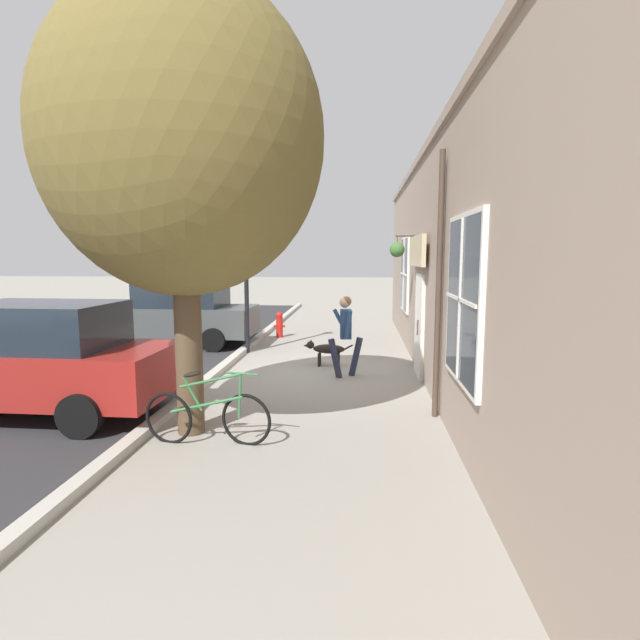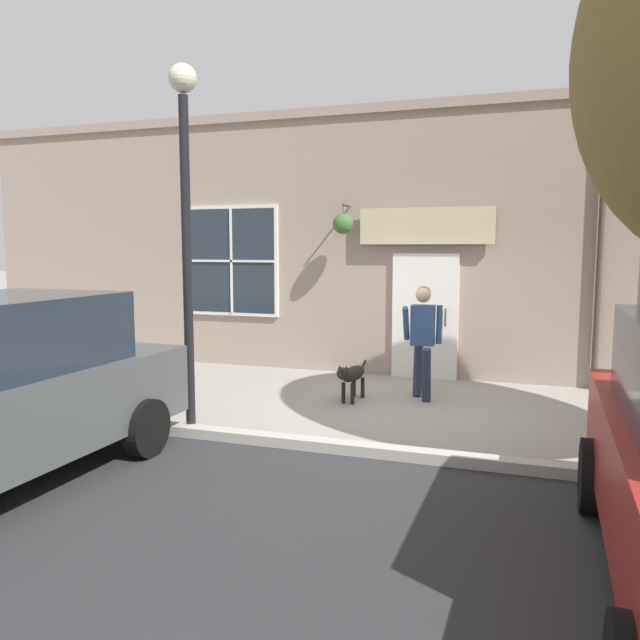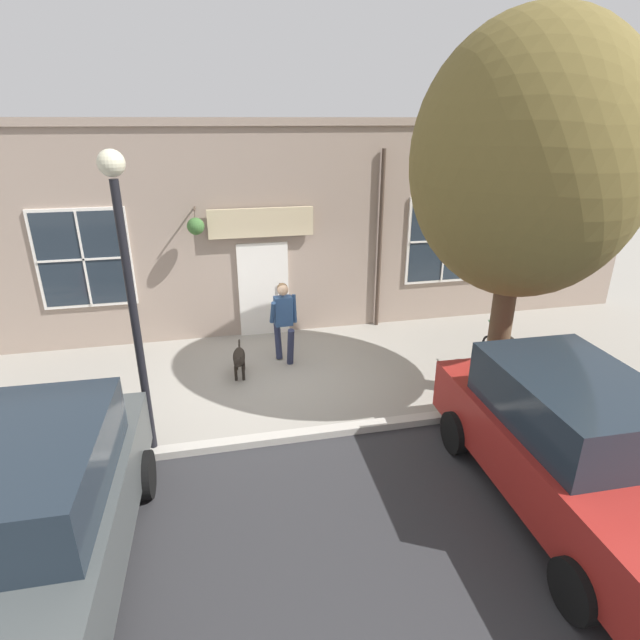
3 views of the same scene
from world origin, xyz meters
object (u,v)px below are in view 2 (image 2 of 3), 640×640
object	(u,v)px
pedestrian_walking	(423,332)
fire_hydrant	(51,379)
street_lamp	(185,192)
dog_on_leash	(352,375)

from	to	relation	value
pedestrian_walking	fire_hydrant	size ratio (longest dim) A/B	2.15
street_lamp	fire_hydrant	xyz separation A→B (m)	(-0.43, -2.43, -2.43)
pedestrian_walking	dog_on_leash	world-z (taller)	pedestrian_walking
street_lamp	fire_hydrant	bearing A→B (deg)	-100.00
pedestrian_walking	street_lamp	xyz separation A→B (m)	(2.56, -2.32, 1.84)
street_lamp	fire_hydrant	distance (m)	3.46
pedestrian_walking	street_lamp	bearing A→B (deg)	-42.23
dog_on_leash	pedestrian_walking	bearing A→B (deg)	116.09
pedestrian_walking	dog_on_leash	size ratio (longest dim) A/B	1.48
dog_on_leash	street_lamp	xyz separation A→B (m)	(2.10, -1.39, 2.44)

